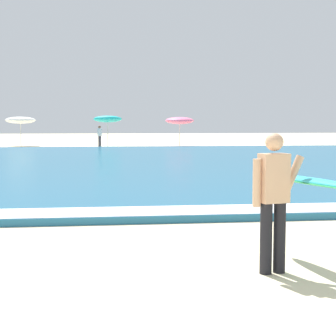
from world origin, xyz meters
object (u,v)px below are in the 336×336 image
object	(u,v)px
beach_umbrella_1	(20,120)
beachgoer_near_row_left	(100,136)
surfer_with_board	(290,190)
beach_umbrella_2	(108,119)
beach_umbrella_3	(180,121)

from	to	relation	value
beach_umbrella_1	beachgoer_near_row_left	bearing A→B (deg)	-30.14
surfer_with_board	beach_umbrella_2	distance (m)	34.27
beach_umbrella_1	beach_umbrella_3	world-z (taller)	beach_umbrella_1
beach_umbrella_2	beachgoer_near_row_left	world-z (taller)	beach_umbrella_2
surfer_with_board	beach_umbrella_1	distance (m)	36.89
beach_umbrella_2	beachgoer_near_row_left	size ratio (longest dim) A/B	1.50
beach_umbrella_1	beach_umbrella_3	size ratio (longest dim) A/B	1.02
surfer_with_board	beachgoer_near_row_left	xyz separation A→B (m)	(-2.54, 32.40, -0.18)
beach_umbrella_3	beach_umbrella_1	bearing A→B (deg)	175.52
beach_umbrella_3	beachgoer_near_row_left	distance (m)	6.70
beachgoer_near_row_left	beach_umbrella_3	bearing A→B (deg)	22.48
beach_umbrella_1	beachgoer_near_row_left	world-z (taller)	beach_umbrella_1
beach_umbrella_2	beach_umbrella_3	world-z (taller)	beach_umbrella_2
beach_umbrella_2	beachgoer_near_row_left	bearing A→B (deg)	-108.19
beach_umbrella_1	beach_umbrella_3	distance (m)	12.13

